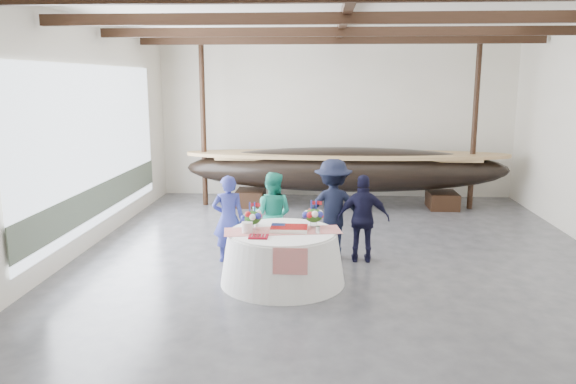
{
  "coord_description": "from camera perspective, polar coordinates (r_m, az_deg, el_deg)",
  "views": [
    {
      "loc": [
        -0.34,
        -10.11,
        3.31
      ],
      "look_at": [
        -0.99,
        0.15,
        1.25
      ],
      "focal_mm": 35.0,
      "sensor_mm": 36.0,
      "label": 1
    }
  ],
  "objects": [
    {
      "name": "banquet_table",
      "position": [
        9.33,
        -0.55,
        -6.58
      ],
      "size": [
        2.06,
        2.06,
        0.88
      ],
      "color": "white",
      "rests_on": "ground"
    },
    {
      "name": "guest_woman_teal",
      "position": [
        10.6,
        -1.63,
        -2.3
      ],
      "size": [
        0.89,
        0.74,
        1.62
      ],
      "primitive_type": "imported",
      "rotation": [
        0.0,
        0.0,
        2.97
      ],
      "color": "teal",
      "rests_on": "ground"
    },
    {
      "name": "open_bay",
      "position": [
        12.12,
        -18.79,
        3.69
      ],
      "size": [
        0.03,
        7.0,
        3.2
      ],
      "color": "silver",
      "rests_on": "ground"
    },
    {
      "name": "guest_woman_blue",
      "position": [
        10.37,
        -6.08,
        -2.71
      ],
      "size": [
        0.65,
        0.5,
        1.61
      ],
      "primitive_type": "imported",
      "rotation": [
        0.0,
        0.0,
        3.35
      ],
      "color": "navy",
      "rests_on": "ground"
    },
    {
      "name": "tabletop_items",
      "position": [
        9.28,
        -0.8,
        -2.92
      ],
      "size": [
        1.97,
        0.97,
        0.4
      ],
      "color": "red",
      "rests_on": "banquet_table"
    },
    {
      "name": "floor",
      "position": [
        10.64,
        5.32,
        -6.85
      ],
      "size": [
        10.0,
        12.0,
        0.01
      ],
      "primitive_type": "cube",
      "color": "#3D3D42",
      "rests_on": "ground"
    },
    {
      "name": "wall_left",
      "position": [
        11.18,
        -21.11,
        5.13
      ],
      "size": [
        0.02,
        12.0,
        4.5
      ],
      "primitive_type": "cube",
      "color": "silver",
      "rests_on": "ground"
    },
    {
      "name": "wall_back",
      "position": [
        16.15,
        4.88,
        7.53
      ],
      "size": [
        10.0,
        0.02,
        4.5
      ],
      "primitive_type": "cube",
      "color": "silver",
      "rests_on": "ground"
    },
    {
      "name": "longboat_display",
      "position": [
        14.8,
        5.92,
        2.33
      ],
      "size": [
        8.44,
        1.69,
        1.58
      ],
      "color": "black",
      "rests_on": "ground"
    },
    {
      "name": "ceiling",
      "position": [
        10.18,
        5.8,
        17.98
      ],
      "size": [
        10.0,
        12.0,
        0.01
      ],
      "primitive_type": "cube",
      "color": "white",
      "rests_on": "wall_back"
    },
    {
      "name": "guest_man_right",
      "position": [
        10.38,
        7.66,
        -2.7
      ],
      "size": [
        0.96,
        0.42,
        1.63
      ],
      "primitive_type": "imported",
      "rotation": [
        0.0,
        0.0,
        3.12
      ],
      "color": "black",
      "rests_on": "ground"
    },
    {
      "name": "pavilion_structure",
      "position": [
        10.92,
        5.6,
        14.91
      ],
      "size": [
        9.8,
        11.76,
        4.5
      ],
      "color": "black",
      "rests_on": "ground"
    },
    {
      "name": "wall_front",
      "position": [
        4.26,
        8.07,
        -3.23
      ],
      "size": [
        10.0,
        0.02,
        4.5
      ],
      "primitive_type": "cube",
      "color": "silver",
      "rests_on": "ground"
    },
    {
      "name": "guest_man_left",
      "position": [
        10.53,
        4.58,
        -1.71
      ],
      "size": [
        1.27,
        0.79,
        1.88
      ],
      "primitive_type": "imported",
      "rotation": [
        0.0,
        0.0,
        3.22
      ],
      "color": "black",
      "rests_on": "ground"
    }
  ]
}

